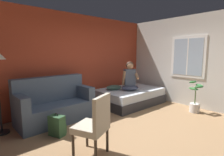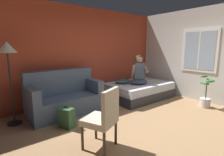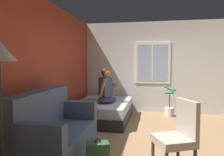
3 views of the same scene
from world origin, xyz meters
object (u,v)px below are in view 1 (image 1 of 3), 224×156
(side_chair, at_px, (95,124))
(potted_plant, at_px, (195,101))
(person_seated, at_px, (130,79))
(cell_phone, at_px, (142,90))
(backpack, at_px, (57,126))
(bed, at_px, (130,96))
(throw_pillow, at_px, (114,87))
(couch, at_px, (54,104))

(side_chair, relative_size, potted_plant, 1.15)
(potted_plant, bearing_deg, person_seated, 119.06)
(side_chair, bearing_deg, cell_phone, 25.15)
(side_chair, bearing_deg, backpack, 97.81)
(bed, bearing_deg, cell_phone, -62.83)
(side_chair, xyz_separation_m, person_seated, (2.36, 1.48, 0.30))
(bed, xyz_separation_m, throw_pillow, (-0.47, 0.24, 0.31))
(bed, relative_size, person_seated, 2.30)
(bed, height_order, couch, couch)
(couch, bearing_deg, throw_pillow, 0.87)
(person_seated, bearing_deg, potted_plant, -60.94)
(person_seated, bearing_deg, cell_phone, -32.94)
(side_chair, distance_m, backpack, 1.12)
(backpack, distance_m, throw_pillow, 2.36)
(bed, relative_size, throw_pillow, 4.20)
(bed, xyz_separation_m, potted_plant, (0.73, -1.72, 0.07))
(backpack, bearing_deg, couch, 70.00)
(bed, xyz_separation_m, person_seated, (-0.15, -0.13, 0.60))
(bed, bearing_deg, throw_pillow, 152.72)
(cell_phone, bearing_deg, bed, -123.82)
(throw_pillow, bearing_deg, side_chair, -137.96)
(side_chair, bearing_deg, couch, 85.76)
(backpack, bearing_deg, bed, 11.81)
(couch, distance_m, throw_pillow, 1.92)
(throw_pillow, distance_m, potted_plant, 2.31)
(throw_pillow, bearing_deg, couch, -179.13)
(throw_pillow, height_order, cell_phone, throw_pillow)
(bed, relative_size, backpack, 4.40)
(couch, bearing_deg, side_chair, -94.24)
(couch, distance_m, person_seated, 2.30)
(couch, bearing_deg, bed, -5.06)
(side_chair, xyz_separation_m, cell_phone, (2.69, 1.26, -0.05))
(throw_pillow, relative_size, potted_plant, 0.56)
(person_seated, distance_m, throw_pillow, 0.56)
(couch, xyz_separation_m, throw_pillow, (1.92, 0.03, 0.16))
(bed, distance_m, side_chair, 3.00)
(cell_phone, bearing_deg, couch, -73.25)
(couch, distance_m, backpack, 0.84)
(person_seated, relative_size, backpack, 1.91)
(couch, relative_size, person_seated, 1.97)
(bed, height_order, backpack, bed)
(couch, relative_size, throw_pillow, 3.59)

